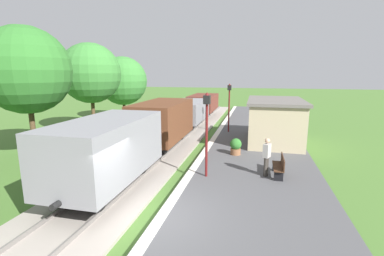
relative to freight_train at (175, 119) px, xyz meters
The scene contains 16 objects.
ground_plane 11.28m from the freight_train, 77.59° to the right, with size 160.00×160.00×0.00m, color #47702D.
platform_slab 12.35m from the freight_train, 62.83° to the right, with size 6.00×60.00×0.25m, color #4C4C4F.
platform_edge_stripe 11.34m from the freight_train, 75.60° to the right, with size 0.36×60.00×0.01m, color silver.
track_ballast 11.01m from the freight_train, 90.00° to the right, with size 3.80×60.00×0.12m, color #9E9389.
rail_near 11.02m from the freight_train, 86.22° to the right, with size 0.07×60.00×0.14m, color slate.
rail_far 11.02m from the freight_train, 93.78° to the right, with size 0.07×60.00×0.14m, color slate.
freight_train is the anchor object (origin of this frame).
station_hut 6.80m from the freight_train, ahead, with size 3.50×5.80×2.78m.
bench_near_hut 9.21m from the freight_train, 43.07° to the right, with size 0.42×1.50×0.91m.
person_waiting 8.85m from the freight_train, 46.18° to the right, with size 0.37×0.44×1.71m.
potted_planter 5.77m from the freight_train, 36.79° to the right, with size 0.64×0.64×0.92m.
lamp_post_near 7.98m from the freight_train, 63.11° to the right, with size 0.28×0.28×3.70m.
lamp_post_far 4.53m from the freight_train, 35.07° to the left, with size 0.28×0.28×3.70m.
tree_trackside_mid 9.28m from the freight_train, 137.15° to the right, with size 4.62×4.62×7.16m.
tree_trackside_far 7.70m from the freight_train, behind, with size 4.61×4.61×6.98m.
tree_field_left 10.42m from the freight_train, 136.81° to the left, with size 4.76×4.76×6.30m.
Camera 1 is at (3.19, -7.44, 4.75)m, focal length 25.76 mm.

